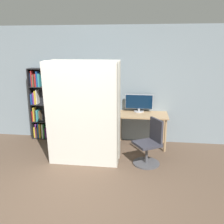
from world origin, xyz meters
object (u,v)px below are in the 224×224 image
Objects in this scene: bookshelf at (43,106)px; mattress_near at (82,115)px; mattress_far at (87,110)px; monitor at (139,103)px; office_chair at (149,147)px.

bookshelf is 1.88m from mattress_near.
mattress_near reaches higher than bookshelf.
mattress_far is at bearing -35.39° from bookshelf.
office_chair is (0.24, -1.09, -0.62)m from monitor.
monitor is 1.27m from office_chair.
monitor is 0.32× the size of mattress_far.
mattress_near is 1.00× the size of mattress_far.
mattress_far is (-1.02, -0.90, 0.02)m from monitor.
mattress_near is at bearing -127.97° from monitor.
monitor is 1.36m from mattress_far.
mattress_far reaches higher than office_chair.
bookshelf is (-2.57, 1.12, 0.47)m from office_chair.
mattress_far reaches higher than bookshelf.
mattress_near is at bearing -170.33° from office_chair.
office_chair is 0.45× the size of mattress_far.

